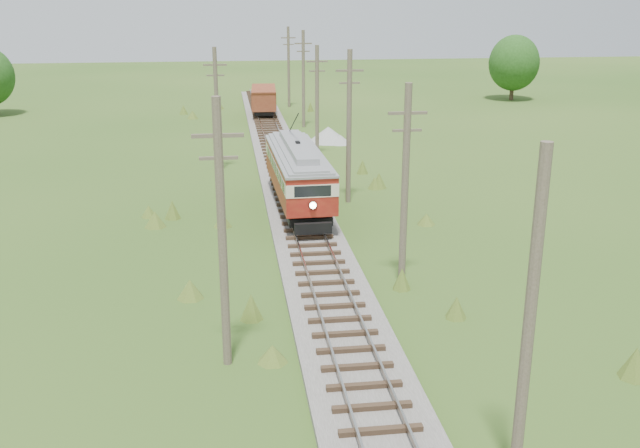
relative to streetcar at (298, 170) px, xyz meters
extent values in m
cube|color=#605B54|center=(0.00, 4.74, -2.35)|extent=(3.60, 96.00, 0.25)
cube|color=#726659|center=(-0.72, 4.74, -1.99)|extent=(0.08, 96.00, 0.17)
cube|color=#726659|center=(0.72, 4.74, -1.99)|extent=(0.08, 96.00, 0.17)
cube|color=#2D2116|center=(0.00, 4.74, -2.15)|extent=(2.40, 96.00, 0.16)
cube|color=black|center=(0.00, 0.00, -1.50)|extent=(2.49, 10.36, 0.42)
cube|color=maroon|center=(0.00, 0.00, -0.57)|extent=(2.91, 11.27, 1.03)
cube|color=beige|center=(0.00, 0.00, 0.28)|extent=(2.93, 11.33, 0.65)
cube|color=black|center=(0.00, 0.00, 0.28)|extent=(2.95, 10.82, 0.51)
cube|color=maroon|center=(0.00, 0.00, 0.74)|extent=(2.91, 11.27, 0.28)
cube|color=gray|center=(0.00, 0.00, 1.05)|extent=(2.96, 11.38, 0.35)
cube|color=gray|center=(0.00, 0.00, 1.37)|extent=(1.40, 8.43, 0.37)
sphere|color=#FFF2BF|center=(0.15, -5.68, -0.43)|extent=(0.34, 0.34, 0.34)
cylinder|color=black|center=(-0.04, 1.68, 2.42)|extent=(0.17, 4.35, 1.80)
cylinder|color=black|center=(-0.59, -4.25, -1.55)|extent=(0.13, 0.75, 0.75)
cylinder|color=black|center=(0.81, -4.22, -1.55)|extent=(0.13, 0.75, 0.75)
cylinder|color=black|center=(-0.81, 4.22, -1.55)|extent=(0.13, 0.75, 0.75)
cylinder|color=black|center=(0.59, 4.26, -1.55)|extent=(0.13, 0.75, 0.75)
cube|color=black|center=(0.00, 33.89, -1.60)|extent=(2.21, 6.56, 0.45)
cube|color=maroon|center=(0.00, 33.89, -0.48)|extent=(2.71, 7.31, 1.80)
cube|color=maroon|center=(0.00, 33.89, 0.46)|extent=(2.77, 7.45, 0.11)
cylinder|color=black|center=(-0.79, 31.77, -1.56)|extent=(0.15, 0.72, 0.72)
cylinder|color=black|center=(0.56, 31.70, -1.56)|extent=(0.15, 0.72, 0.72)
cylinder|color=black|center=(-0.56, 36.08, -1.56)|extent=(0.15, 0.72, 0.72)
cylinder|color=black|center=(0.79, 36.01, -1.56)|extent=(0.15, 0.72, 0.72)
cone|color=gray|center=(4.68, 20.34, -1.83)|extent=(3.45, 3.45, 1.29)
cone|color=gray|center=(5.54, 19.26, -2.10)|extent=(1.94, 1.94, 0.75)
cylinder|color=brown|center=(3.10, -24.26, 1.92)|extent=(0.30, 0.30, 8.80)
cylinder|color=brown|center=(3.30, -11.26, 1.82)|extent=(0.30, 0.30, 8.60)
cube|color=brown|center=(3.30, -11.26, 4.92)|extent=(1.60, 0.12, 0.12)
cube|color=brown|center=(3.30, -11.26, 4.22)|extent=(1.20, 0.10, 0.10)
cylinder|color=brown|center=(3.20, 1.74, 2.02)|extent=(0.30, 0.30, 9.00)
cube|color=brown|center=(3.20, 1.74, 5.32)|extent=(1.60, 0.12, 0.12)
cube|color=brown|center=(3.20, 1.74, 4.62)|extent=(1.20, 0.10, 0.10)
cylinder|color=brown|center=(3.00, 14.74, 1.72)|extent=(0.30, 0.30, 8.40)
cube|color=brown|center=(3.00, 14.74, 4.72)|extent=(1.60, 0.12, 0.12)
cube|color=brown|center=(3.00, 14.74, 4.02)|extent=(1.20, 0.10, 0.10)
cylinder|color=brown|center=(3.40, 27.74, 1.97)|extent=(0.30, 0.30, 8.90)
cube|color=brown|center=(3.40, 27.74, 5.22)|extent=(1.60, 0.12, 0.12)
cube|color=brown|center=(3.40, 27.74, 4.52)|extent=(1.20, 0.10, 0.10)
cylinder|color=brown|center=(3.20, 40.74, 1.87)|extent=(0.30, 0.30, 8.70)
cube|color=brown|center=(3.20, 40.74, 5.02)|extent=(1.60, 0.12, 0.12)
cube|color=brown|center=(3.20, 40.74, 4.32)|extent=(1.20, 0.10, 0.10)
cylinder|color=brown|center=(-4.20, -17.26, 2.02)|extent=(0.30, 0.30, 9.00)
cube|color=brown|center=(-4.20, -17.26, 5.32)|extent=(1.60, 0.12, 0.12)
cube|color=brown|center=(-4.20, -17.26, 4.62)|extent=(1.20, 0.10, 0.10)
cylinder|color=brown|center=(-4.50, 10.74, 1.82)|extent=(0.30, 0.30, 8.60)
cube|color=brown|center=(-4.50, 10.74, 4.92)|extent=(1.60, 0.12, 0.12)
cube|color=brown|center=(-4.50, 10.74, 4.22)|extent=(1.20, 0.10, 0.10)
cylinder|color=#38281C|center=(30.00, 42.74, -1.22)|extent=(0.50, 0.50, 2.52)
ellipsoid|color=#1F4514|center=(30.00, 42.74, 1.86)|extent=(5.88, 5.88, 6.47)
camera|label=1|loc=(-3.94, -39.01, 9.40)|focal=40.00mm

